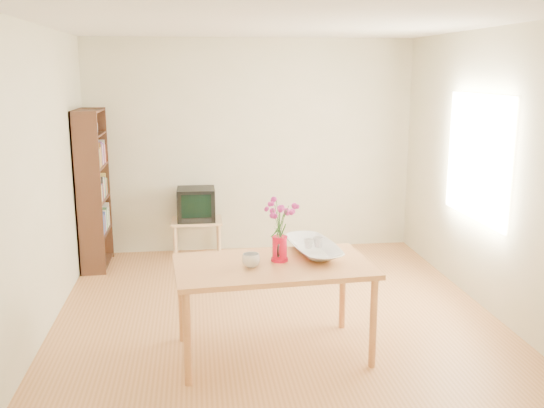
{
  "coord_description": "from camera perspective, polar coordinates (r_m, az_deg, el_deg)",
  "views": [
    {
      "loc": [
        -0.7,
        -5.15,
        2.21
      ],
      "look_at": [
        0.0,
        0.3,
        1.0
      ],
      "focal_mm": 40.0,
      "sensor_mm": 36.0,
      "label": 1
    }
  ],
  "objects": [
    {
      "name": "mug",
      "position": [
        4.62,
        -1.98,
        -5.33
      ],
      "size": [
        0.15,
        0.15,
        0.11
      ],
      "primitive_type": "imported",
      "rotation": [
        0.0,
        0.0,
        3.28
      ],
      "color": "white",
      "rests_on": "table"
    },
    {
      "name": "table",
      "position": [
        4.74,
        0.09,
        -6.49
      ],
      "size": [
        1.57,
        0.97,
        0.75
      ],
      "rotation": [
        0.0,
        0.0,
        0.07
      ],
      "color": "#C47943",
      "rests_on": "ground"
    },
    {
      "name": "room",
      "position": [
        5.28,
        0.72,
        2.52
      ],
      "size": [
        4.5,
        4.5,
        4.5
      ],
      "color": "#AD6F3D",
      "rests_on": "ground"
    },
    {
      "name": "television",
      "position": [
        7.3,
        -7.15,
        0.05
      ],
      "size": [
        0.45,
        0.42,
        0.39
      ],
      "rotation": [
        0.0,
        0.0,
        -0.01
      ],
      "color": "black",
      "rests_on": "tv_stand"
    },
    {
      "name": "bowl",
      "position": [
        4.92,
        3.94,
        -1.92
      ],
      "size": [
        0.58,
        0.58,
        0.49
      ],
      "primitive_type": "imported",
      "rotation": [
        0.0,
        0.0,
        0.13
      ],
      "color": "white",
      "rests_on": "table"
    },
    {
      "name": "bookshelf",
      "position": [
        7.13,
        -16.44,
        0.83
      ],
      "size": [
        0.28,
        0.7,
        1.8
      ],
      "color": "#321A10",
      "rests_on": "ground"
    },
    {
      "name": "teacup_a",
      "position": [
        4.93,
        3.47,
        -2.48
      ],
      "size": [
        0.1,
        0.1,
        0.06
      ],
      "primitive_type": "imported",
      "rotation": [
        0.0,
        0.0,
        0.76
      ],
      "color": "white",
      "rests_on": "bowl"
    },
    {
      "name": "teacup_b",
      "position": [
        4.96,
        4.4,
        -2.35
      ],
      "size": [
        0.08,
        0.08,
        0.07
      ],
      "primitive_type": "imported",
      "rotation": [
        0.0,
        0.0,
        1.55
      ],
      "color": "white",
      "rests_on": "bowl"
    },
    {
      "name": "flowers",
      "position": [
        4.68,
        0.72,
        -1.24
      ],
      "size": [
        0.23,
        0.23,
        0.33
      ],
      "primitive_type": null,
      "color": "#DD34A1",
      "rests_on": "pitcher"
    },
    {
      "name": "tv_stand",
      "position": [
        7.35,
        -7.09,
        -2.04
      ],
      "size": [
        0.6,
        0.45,
        0.46
      ],
      "color": "#DAAD7B",
      "rests_on": "ground"
    },
    {
      "name": "pitcher",
      "position": [
        4.75,
        0.71,
        -4.31
      ],
      "size": [
        0.13,
        0.21,
        0.2
      ],
      "rotation": [
        0.0,
        0.0,
        -0.25
      ],
      "color": "red",
      "rests_on": "table"
    }
  ]
}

